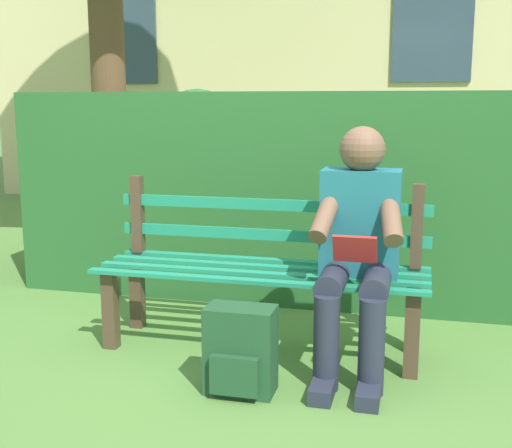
{
  "coord_description": "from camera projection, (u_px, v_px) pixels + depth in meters",
  "views": [
    {
      "loc": [
        -0.78,
        3.18,
        1.28
      ],
      "look_at": [
        0.0,
        0.1,
        0.69
      ],
      "focal_mm": 46.06,
      "sensor_mm": 36.0,
      "label": 1
    }
  ],
  "objects": [
    {
      "name": "ground",
      "position": [
        261.0,
        349.0,
        3.45
      ],
      "size": [
        60.0,
        60.0,
        0.0
      ],
      "primitive_type": "plane",
      "color": "#517F38"
    },
    {
      "name": "park_bench",
      "position": [
        264.0,
        268.0,
        3.43
      ],
      "size": [
        1.7,
        0.5,
        0.87
      ],
      "color": "#4C3828",
      "rests_on": "ground"
    },
    {
      "name": "person_seated",
      "position": [
        358.0,
        243.0,
        3.12
      ],
      "size": [
        0.44,
        0.73,
        1.17
      ],
      "color": "#1E6672",
      "rests_on": "ground"
    },
    {
      "name": "hedge_backdrop",
      "position": [
        364.0,
        190.0,
        4.25
      ],
      "size": [
        4.51,
        0.81,
        1.47
      ],
      "color": "#265B28",
      "rests_on": "ground"
    },
    {
      "name": "backpack",
      "position": [
        240.0,
        351.0,
        2.91
      ],
      "size": [
        0.31,
        0.25,
        0.39
      ],
      "color": "#1E4728",
      "rests_on": "ground"
    }
  ]
}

